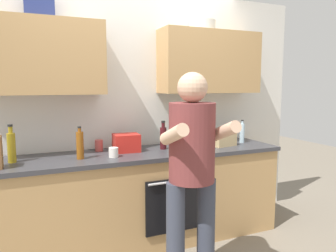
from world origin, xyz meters
TOP-DOWN VIEW (x-y plane):
  - ground_plane at (0.00, 0.00)m, footprint 12.00×12.00m
  - back_wall_unit at (-0.00, 0.28)m, footprint 4.00×0.38m
  - counter at (0.00, -0.00)m, footprint 2.84×0.67m
  - person_standing at (0.14, -0.79)m, footprint 0.49×0.45m
  - bottle_water at (1.20, 0.05)m, footprint 0.05×0.05m
  - bottle_vinegar at (0.69, 0.03)m, footprint 0.07×0.07m
  - bottle_oil at (-1.10, 0.02)m, footprint 0.07×0.07m
  - bottle_wine at (0.26, 0.05)m, footprint 0.06×0.06m
  - bottle_soda at (0.30, -0.19)m, footprint 0.07×0.07m
  - bottle_syrup at (-0.56, -0.07)m, footprint 0.06×0.06m
  - cup_coffee at (-0.28, -0.11)m, footprint 0.08×0.08m
  - cup_ceramic at (-0.35, 0.21)m, footprint 0.08×0.08m
  - potted_herb at (0.52, -0.07)m, footprint 0.21×0.21m
  - grocery_bag_crisps at (-0.11, 0.08)m, footprint 0.25×0.21m
  - grocery_bag_bread at (0.90, -0.04)m, footprint 0.29×0.21m

SIDE VIEW (x-z plane):
  - ground_plane at x=0.00m, z-range 0.00..0.00m
  - counter at x=0.00m, z-range 0.00..0.90m
  - cup_coffee at x=-0.28m, z-range 0.90..0.99m
  - cup_ceramic at x=-0.35m, z-range 0.90..1.01m
  - person_standing at x=0.14m, z-range 0.15..1.77m
  - grocery_bag_crisps at x=-0.11m, z-range 0.90..1.07m
  - grocery_bag_bread at x=0.90m, z-range 0.90..1.07m
  - bottle_water at x=1.20m, z-range 0.88..1.13m
  - bottle_soda at x=0.30m, z-range 0.88..1.15m
  - bottle_wine at x=0.26m, z-range 0.88..1.16m
  - bottle_syrup at x=-0.56m, z-range 0.88..1.16m
  - bottle_oil at x=-1.10m, z-range 0.88..1.19m
  - bottle_vinegar at x=0.69m, z-range 0.88..1.21m
  - potted_herb at x=0.52m, z-range 0.93..1.22m
  - back_wall_unit at x=0.00m, z-range 0.24..2.74m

